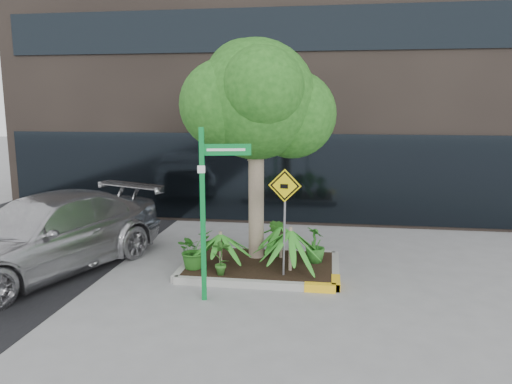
# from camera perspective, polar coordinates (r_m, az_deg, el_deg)

# --- Properties ---
(ground) EXTENTS (80.00, 80.00, 0.00)m
(ground) POSITION_cam_1_polar(r_m,az_deg,el_deg) (10.70, -0.74, -9.33)
(ground) COLOR gray
(ground) RESTS_ON ground
(planter) EXTENTS (3.35, 2.36, 0.15)m
(planter) POSITION_cam_1_polar(r_m,az_deg,el_deg) (10.89, 0.71, -8.41)
(planter) COLOR #9E9E99
(planter) RESTS_ON ground
(tree) EXTENTS (3.32, 2.95, 4.98)m
(tree) POSITION_cam_1_polar(r_m,az_deg,el_deg) (10.86, 0.03, 10.50)
(tree) COLOR tan
(tree) RESTS_ON ground
(palm_front) EXTENTS (1.04, 1.04, 1.15)m
(palm_front) POSITION_cam_1_polar(r_m,az_deg,el_deg) (10.25, 3.97, -4.33)
(palm_front) COLOR tan
(palm_front) RESTS_ON ground
(palm_left) EXTENTS (0.81, 0.81, 0.90)m
(palm_left) POSITION_cam_1_polar(r_m,az_deg,el_deg) (10.68, -4.09, -4.80)
(palm_left) COLOR tan
(palm_left) RESTS_ON ground
(palm_back) EXTENTS (0.87, 0.87, 0.97)m
(palm_back) POSITION_cam_1_polar(r_m,az_deg,el_deg) (11.11, 2.88, -3.90)
(palm_back) COLOR tan
(palm_back) RESTS_ON ground
(parked_car) EXTENTS (4.15, 6.06, 1.63)m
(parked_car) POSITION_cam_1_polar(r_m,az_deg,el_deg) (11.47, -23.02, -4.57)
(parked_car) COLOR #B2B1B6
(parked_car) RESTS_ON ground
(shrub_a) EXTENTS (1.01, 1.01, 0.81)m
(shrub_a) POSITION_cam_1_polar(r_m,az_deg,el_deg) (10.57, -7.14, -6.51)
(shrub_a) COLOR #25631C
(shrub_a) RESTS_ON planter
(shrub_b) EXTENTS (0.61, 0.61, 0.78)m
(shrub_b) POSITION_cam_1_polar(r_m,az_deg,el_deg) (10.95, 6.77, -5.98)
(shrub_b) COLOR #26691F
(shrub_b) RESTS_ON planter
(shrub_c) EXTENTS (0.40, 0.40, 0.74)m
(shrub_c) POSITION_cam_1_polar(r_m,az_deg,el_deg) (10.12, -3.99, -7.43)
(shrub_c) COLOR #2C661F
(shrub_c) RESTS_ON planter
(shrub_d) EXTENTS (0.67, 0.67, 0.86)m
(shrub_d) POSITION_cam_1_polar(r_m,az_deg,el_deg) (11.27, 2.47, -5.24)
(shrub_d) COLOR #255A1A
(shrub_d) RESTS_ON planter
(street_sign_post) EXTENTS (1.04, 0.92, 3.15)m
(street_sign_post) POSITION_cam_1_polar(r_m,az_deg,el_deg) (8.96, -5.73, -0.31)
(street_sign_post) COLOR #0B7F32
(street_sign_post) RESTS_ON ground
(cattle_sign) EXTENTS (0.66, 0.15, 2.15)m
(cattle_sign) POSITION_cam_1_polar(r_m,az_deg,el_deg) (9.86, 3.29, -1.37)
(cattle_sign) COLOR slate
(cattle_sign) RESTS_ON ground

